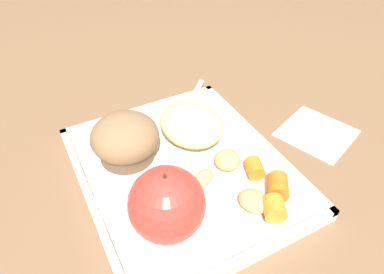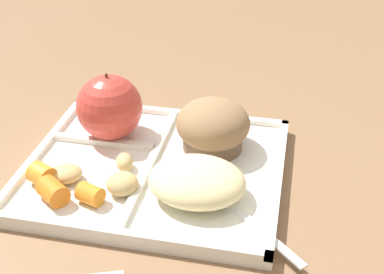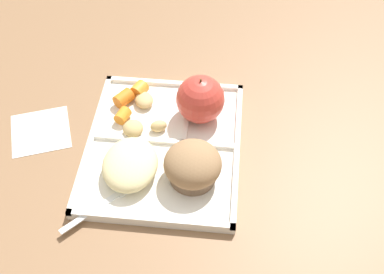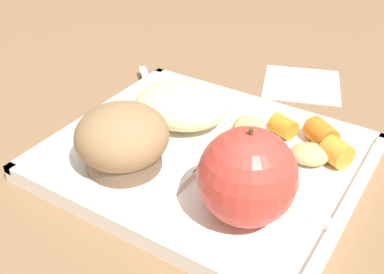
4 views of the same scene
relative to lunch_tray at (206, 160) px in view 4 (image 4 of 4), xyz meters
name	(u,v)px [view 4 (image 4 of 4)]	position (x,y,z in m)	size (l,w,h in m)	color
ground	(205,165)	(0.00, 0.00, -0.01)	(6.00, 6.00, 0.00)	#846042
lunch_tray	(206,160)	(0.00, 0.00, 0.00)	(0.31, 0.26, 0.02)	white
green_apple	(247,177)	(-0.07, 0.06, 0.05)	(0.09, 0.09, 0.09)	#C63D33
bran_muffin	(122,140)	(0.06, 0.06, 0.04)	(0.09, 0.09, 0.07)	brown
carrot_slice_center	(283,126)	(-0.05, -0.08, 0.02)	(0.02, 0.02, 0.03)	orange
carrot_slice_back	(321,134)	(-0.09, -0.09, 0.02)	(0.03, 0.03, 0.03)	orange
carrot_slice_large	(336,152)	(-0.12, -0.06, 0.02)	(0.03, 0.03, 0.03)	orange
potato_chunk_golden	(249,128)	(-0.02, -0.06, 0.02)	(0.04, 0.04, 0.02)	tan
potato_chunk_small	(310,154)	(-0.09, -0.05, 0.01)	(0.04, 0.03, 0.02)	tan
potato_chunk_wedge	(240,152)	(-0.03, -0.01, 0.01)	(0.03, 0.02, 0.02)	tan
egg_noodle_pile	(180,105)	(0.06, -0.05, 0.03)	(0.11, 0.09, 0.04)	beige
meatball_side	(183,112)	(0.06, -0.04, 0.02)	(0.03, 0.03, 0.03)	#755B4C
meatball_center	(189,106)	(0.06, -0.05, 0.02)	(0.03, 0.03, 0.03)	brown
plastic_fork	(154,99)	(0.12, -0.07, 0.01)	(0.13, 0.13, 0.00)	white
paper_napkin	(302,84)	(-0.02, -0.23, -0.01)	(0.10, 0.10, 0.00)	white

